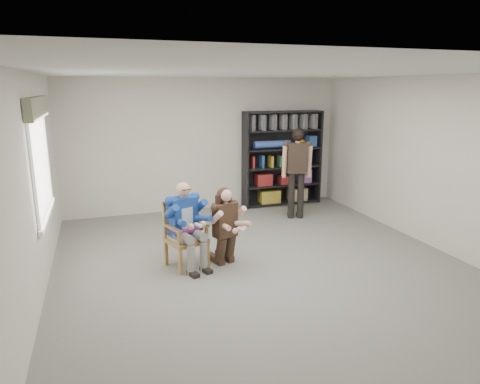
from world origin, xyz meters
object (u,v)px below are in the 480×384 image
object	(u,v)px
bookshelf	(282,159)
armchair	(186,235)
seated_man	(186,225)
standing_man	(297,175)
kneeling_woman	(226,227)

from	to	relation	value
bookshelf	armchair	bearing A→B (deg)	-134.86
seated_man	bookshelf	bearing A→B (deg)	26.64
armchair	seated_man	xyz separation A→B (m)	(0.00, -0.00, 0.15)
seated_man	standing_man	size ratio (longest dim) A/B	0.71
seated_man	kneeling_woman	world-z (taller)	seated_man
armchair	kneeling_woman	bearing A→B (deg)	-30.19
kneeling_woman	seated_man	bearing A→B (deg)	149.81
armchair	seated_man	distance (m)	0.15
standing_man	seated_man	bearing A→B (deg)	-130.44
kneeling_woman	bookshelf	world-z (taller)	bookshelf
kneeling_woman	standing_man	bearing A→B (deg)	23.33
kneeling_woman	armchair	bearing A→B (deg)	149.81
armchair	bookshelf	bearing A→B (deg)	26.64
seated_man	standing_man	xyz separation A→B (m)	(2.60, 1.69, 0.26)
armchair	seated_man	world-z (taller)	seated_man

